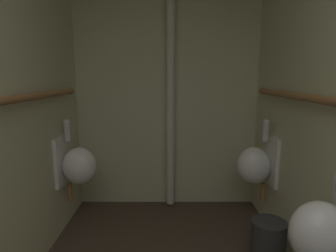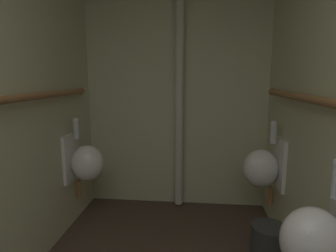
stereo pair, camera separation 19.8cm
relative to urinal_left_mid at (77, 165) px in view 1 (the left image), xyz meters
The scene contains 6 objects.
wall_back 1.23m from the urinal_left_mid, 35.48° to the left, with size 2.03×0.06×2.68m, color beige.
urinal_left_mid is the anchor object (origin of this frame).
urinal_right_mid 1.95m from the urinal_left_mid, 34.40° to the right, with size 0.32×0.30×0.76m.
urinal_right_far 1.61m from the urinal_left_mid, ahead, with size 0.32×0.30×0.76m.
standpipe_back_wall 1.21m from the urinal_left_mid, 28.83° to the left, with size 0.09×0.09×2.63m, color beige.
waste_bin 1.69m from the urinal_left_mid, 21.16° to the right, with size 0.24×0.24×0.39m, color #2D2D2D.
Camera 1 is at (0.01, 0.28, 1.39)m, focal length 29.95 mm.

